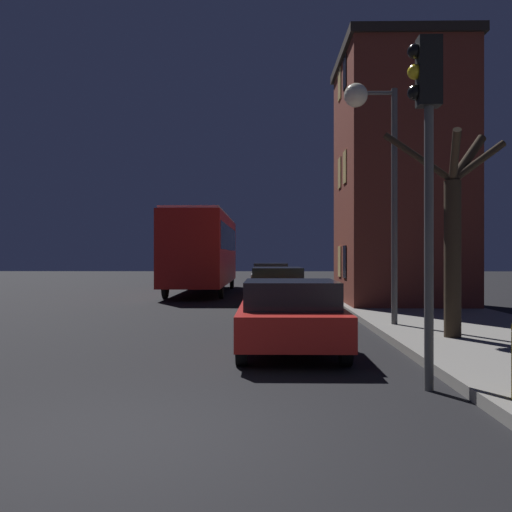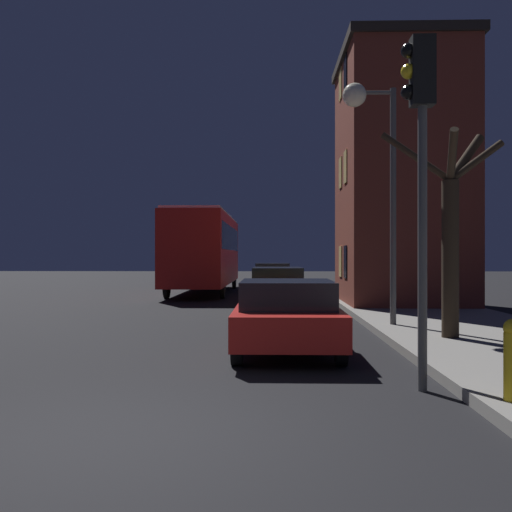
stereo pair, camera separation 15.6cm
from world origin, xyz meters
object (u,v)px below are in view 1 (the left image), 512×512
at_px(streetlamp, 371,137).
at_px(bus, 203,247).
at_px(car_near_lane, 290,315).
at_px(car_mid_lane, 277,288).
at_px(bare_tree, 453,232).
at_px(car_far_lane, 271,277).
at_px(traffic_light, 427,138).

relative_size(streetlamp, bus, 0.51).
bearing_deg(streetlamp, bus, 111.76).
bearing_deg(car_near_lane, car_mid_lane, 90.66).
bearing_deg(bare_tree, car_far_lane, 102.64).
xyz_separation_m(streetlamp, bare_tree, (1.23, -2.12, -2.33)).
bearing_deg(car_mid_lane, bare_tree, -63.95).
relative_size(bare_tree, bus, 0.37).
distance_m(bus, car_mid_lane, 9.72).
bearing_deg(traffic_light, bus, 104.60).
bearing_deg(traffic_light, car_mid_lane, 99.34).
distance_m(car_near_lane, car_mid_lane, 7.75).
relative_size(bare_tree, car_far_lane, 1.06).
xyz_separation_m(car_near_lane, car_mid_lane, (-0.09, 7.75, 0.06)).
height_order(bare_tree, car_mid_lane, bare_tree).
distance_m(car_mid_lane, car_far_lane, 8.68).
height_order(streetlamp, car_near_lane, streetlamp).
bearing_deg(car_mid_lane, car_far_lane, 90.93).
xyz_separation_m(bare_tree, bus, (-6.70, 15.83, -0.02)).
xyz_separation_m(traffic_light, bare_tree, (1.59, 3.80, -1.07)).
bearing_deg(bus, streetlamp, -68.24).
relative_size(traffic_light, car_near_lane, 1.18).
bearing_deg(bare_tree, traffic_light, -112.72).
bearing_deg(bus, bare_tree, -67.05).
bearing_deg(bus, traffic_light, -75.40).
xyz_separation_m(streetlamp, bus, (-5.47, 13.70, -2.35)).
distance_m(traffic_light, bus, 20.31).
height_order(traffic_light, car_near_lane, traffic_light).
distance_m(streetlamp, bare_tree, 3.39).
relative_size(bus, car_far_lane, 2.89).
xyz_separation_m(car_near_lane, car_far_lane, (-0.23, 16.43, 0.06)).
relative_size(traffic_light, bus, 0.42).
height_order(traffic_light, bus, traffic_light).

